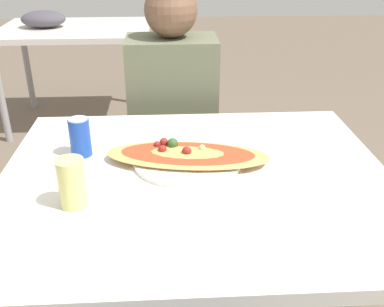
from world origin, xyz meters
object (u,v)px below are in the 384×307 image
(chair_far_seated, at_px, (173,136))
(pizza_main, at_px, (187,156))
(dining_table, at_px, (196,196))
(person_seated, at_px, (173,103))
(drink_glass, at_px, (72,183))
(soda_can, at_px, (80,137))

(chair_far_seated, xyz_separation_m, pizza_main, (0.03, -0.74, 0.26))
(dining_table, distance_m, chair_far_seated, 0.84)
(person_seated, distance_m, pizza_main, 0.62)
(dining_table, height_order, chair_far_seated, chair_far_seated)
(chair_far_seated, distance_m, drink_glass, 1.05)
(soda_can, height_order, drink_glass, drink_glass)
(person_seated, relative_size, soda_can, 9.72)
(dining_table, relative_size, soda_can, 9.27)
(chair_far_seated, relative_size, pizza_main, 1.73)
(chair_far_seated, distance_m, person_seated, 0.24)
(dining_table, relative_size, chair_far_seated, 1.26)
(dining_table, height_order, soda_can, soda_can)
(person_seated, bearing_deg, soda_can, 61.21)
(drink_glass, bearing_deg, pizza_main, 36.43)
(soda_can, bearing_deg, drink_glass, -84.55)
(dining_table, height_order, person_seated, person_seated)
(dining_table, xyz_separation_m, chair_far_seated, (-0.06, 0.82, -0.17))
(dining_table, xyz_separation_m, pizza_main, (-0.02, 0.09, 0.09))
(drink_glass, bearing_deg, chair_far_seated, 74.12)
(dining_table, xyz_separation_m, drink_glass, (-0.33, -0.14, 0.14))
(person_seated, bearing_deg, pizza_main, 93.15)
(pizza_main, bearing_deg, dining_table, -76.31)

